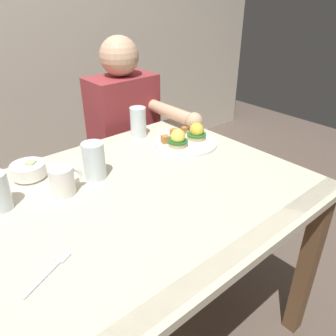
{
  "coord_description": "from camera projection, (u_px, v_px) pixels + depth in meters",
  "views": [
    {
      "loc": [
        -0.51,
        -0.78,
        1.35
      ],
      "look_at": [
        0.16,
        0.0,
        0.78
      ],
      "focal_mm": 35.99,
      "sensor_mm": 36.0,
      "label": 1
    }
  ],
  "objects": [
    {
      "name": "dining_table",
      "position": [
        132.0,
        220.0,
        1.16
      ],
      "size": [
        1.2,
        0.9,
        0.74
      ],
      "color": "beige",
      "rests_on": "ground_plane"
    },
    {
      "name": "water_glass_near",
      "position": [
        138.0,
        124.0,
        1.5
      ],
      "size": [
        0.07,
        0.07,
        0.13
      ],
      "color": "silver",
      "rests_on": "dining_table"
    },
    {
      "name": "fork",
      "position": [
        50.0,
        271.0,
        0.81
      ],
      "size": [
        0.15,
        0.08,
        0.0
      ],
      "color": "silver",
      "rests_on": "dining_table"
    },
    {
      "name": "eggs_benedict_plate",
      "position": [
        186.0,
        139.0,
        1.44
      ],
      "size": [
        0.27,
        0.27,
        0.09
      ],
      "color": "white",
      "rests_on": "dining_table"
    },
    {
      "name": "diner_person",
      "position": [
        128.0,
        134.0,
        1.78
      ],
      "size": [
        0.34,
        0.54,
        1.14
      ],
      "color": "#33333D",
      "rests_on": "ground_plane"
    },
    {
      "name": "fruit_bowl",
      "position": [
        29.0,
        170.0,
        1.19
      ],
      "size": [
        0.12,
        0.12,
        0.06
      ],
      "color": "white",
      "rests_on": "dining_table"
    },
    {
      "name": "coffee_mug",
      "position": [
        63.0,
        180.0,
        1.09
      ],
      "size": [
        0.11,
        0.08,
        0.09
      ],
      "color": "white",
      "rests_on": "dining_table"
    },
    {
      "name": "water_glass_extra",
      "position": [
        94.0,
        163.0,
        1.18
      ],
      "size": [
        0.08,
        0.08,
        0.13
      ],
      "color": "silver",
      "rests_on": "dining_table"
    }
  ]
}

